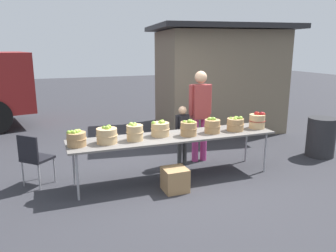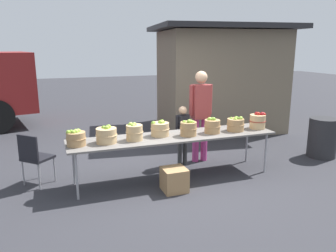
{
  "view_description": "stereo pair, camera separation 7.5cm",
  "coord_description": "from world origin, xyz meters",
  "px_view_note": "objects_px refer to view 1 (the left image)",
  "views": [
    {
      "loc": [
        -2.0,
        -4.99,
        2.21
      ],
      "look_at": [
        0.0,
        0.3,
        0.85
      ],
      "focal_mm": 35.61,
      "sensor_mm": 36.0,
      "label": 1
    },
    {
      "loc": [
        -1.93,
        -5.01,
        2.21
      ],
      "look_at": [
        0.0,
        0.3,
        0.85
      ],
      "focal_mm": 35.61,
      "sensor_mm": 36.0,
      "label": 2
    }
  ],
  "objects_px": {
    "child_customer": "(182,131)",
    "folding_chair": "(34,156)",
    "apple_basket_green_2": "(135,132)",
    "apple_basket_green_6": "(235,124)",
    "market_table": "(174,138)",
    "apple_basket_red_0": "(257,121)",
    "vendor_adult": "(200,109)",
    "apple_basket_green_0": "(76,138)",
    "apple_basket_green_5": "(212,125)",
    "trash_barrel": "(321,137)",
    "apple_basket_green_4": "(189,128)",
    "apple_basket_green_3": "(160,129)",
    "apple_basket_green_1": "(107,135)",
    "produce_crate": "(175,179)"
  },
  "relations": [
    {
      "from": "apple_basket_green_3",
      "to": "vendor_adult",
      "type": "distance_m",
      "value": 1.18
    },
    {
      "from": "apple_basket_green_0",
      "to": "vendor_adult",
      "type": "height_order",
      "value": "vendor_adult"
    },
    {
      "from": "market_table",
      "to": "child_customer",
      "type": "bearing_deg",
      "value": 54.83
    },
    {
      "from": "vendor_adult",
      "to": "child_customer",
      "type": "xyz_separation_m",
      "value": [
        -0.42,
        -0.14,
        -0.36
      ]
    },
    {
      "from": "apple_basket_green_1",
      "to": "apple_basket_green_5",
      "type": "bearing_deg",
      "value": -0.58
    },
    {
      "from": "apple_basket_green_3",
      "to": "trash_barrel",
      "type": "bearing_deg",
      "value": -0.62
    },
    {
      "from": "apple_basket_green_1",
      "to": "trash_barrel",
      "type": "xyz_separation_m",
      "value": [
        4.38,
        0.07,
        -0.48
      ]
    },
    {
      "from": "apple_basket_green_6",
      "to": "apple_basket_green_0",
      "type": "bearing_deg",
      "value": 179.54
    },
    {
      "from": "apple_basket_green_6",
      "to": "apple_basket_green_4",
      "type": "bearing_deg",
      "value": -178.69
    },
    {
      "from": "apple_basket_green_1",
      "to": "produce_crate",
      "type": "height_order",
      "value": "apple_basket_green_1"
    },
    {
      "from": "apple_basket_green_3",
      "to": "trash_barrel",
      "type": "xyz_separation_m",
      "value": [
        3.47,
        -0.04,
        -0.48
      ]
    },
    {
      "from": "apple_basket_green_4",
      "to": "trash_barrel",
      "type": "distance_m",
      "value": 3.06
    },
    {
      "from": "apple_basket_green_4",
      "to": "vendor_adult",
      "type": "relative_size",
      "value": 0.17
    },
    {
      "from": "apple_basket_green_3",
      "to": "apple_basket_red_0",
      "type": "height_order",
      "value": "apple_basket_red_0"
    },
    {
      "from": "market_table",
      "to": "produce_crate",
      "type": "distance_m",
      "value": 0.75
    },
    {
      "from": "child_customer",
      "to": "folding_chair",
      "type": "distance_m",
      "value": 2.59
    },
    {
      "from": "market_table",
      "to": "apple_basket_red_0",
      "type": "xyz_separation_m",
      "value": [
        1.61,
        -0.03,
        0.17
      ]
    },
    {
      "from": "apple_basket_green_6",
      "to": "apple_basket_red_0",
      "type": "distance_m",
      "value": 0.47
    },
    {
      "from": "market_table",
      "to": "apple_basket_green_1",
      "type": "xyz_separation_m",
      "value": [
        -1.13,
        -0.03,
        0.16
      ]
    },
    {
      "from": "apple_basket_green_2",
      "to": "apple_basket_green_4",
      "type": "relative_size",
      "value": 1.0
    },
    {
      "from": "apple_basket_green_2",
      "to": "apple_basket_green_6",
      "type": "distance_m",
      "value": 1.83
    },
    {
      "from": "apple_basket_green_0",
      "to": "apple_basket_red_0",
      "type": "distance_m",
      "value": 3.2
    },
    {
      "from": "apple_basket_red_0",
      "to": "apple_basket_green_6",
      "type": "bearing_deg",
      "value": -177.84
    },
    {
      "from": "market_table",
      "to": "vendor_adult",
      "type": "height_order",
      "value": "vendor_adult"
    },
    {
      "from": "apple_basket_green_0",
      "to": "apple_basket_green_5",
      "type": "bearing_deg",
      "value": -0.49
    },
    {
      "from": "apple_basket_green_3",
      "to": "apple_basket_green_4",
      "type": "height_order",
      "value": "apple_basket_green_4"
    },
    {
      "from": "apple_basket_green_6",
      "to": "vendor_adult",
      "type": "distance_m",
      "value": 0.81
    },
    {
      "from": "apple_basket_green_1",
      "to": "apple_basket_green_4",
      "type": "height_order",
      "value": "same"
    },
    {
      "from": "apple_basket_green_3",
      "to": "apple_basket_green_4",
      "type": "relative_size",
      "value": 1.1
    },
    {
      "from": "apple_basket_green_5",
      "to": "vendor_adult",
      "type": "height_order",
      "value": "vendor_adult"
    },
    {
      "from": "apple_basket_green_0",
      "to": "trash_barrel",
      "type": "xyz_separation_m",
      "value": [
        4.83,
        0.07,
        -0.47
      ]
    },
    {
      "from": "apple_basket_green_0",
      "to": "vendor_adult",
      "type": "xyz_separation_m",
      "value": [
        2.38,
        0.69,
        0.17
      ]
    },
    {
      "from": "apple_basket_green_2",
      "to": "apple_basket_green_3",
      "type": "bearing_deg",
      "value": 13.59
    },
    {
      "from": "apple_basket_green_4",
      "to": "trash_barrel",
      "type": "relative_size",
      "value": 0.36
    },
    {
      "from": "apple_basket_green_3",
      "to": "produce_crate",
      "type": "relative_size",
      "value": 0.87
    },
    {
      "from": "trash_barrel",
      "to": "apple_basket_green_3",
      "type": "bearing_deg",
      "value": 179.38
    },
    {
      "from": "apple_basket_green_6",
      "to": "child_customer",
      "type": "distance_m",
      "value": 0.98
    },
    {
      "from": "market_table",
      "to": "apple_basket_green_6",
      "type": "bearing_deg",
      "value": -2.59
    },
    {
      "from": "market_table",
      "to": "apple_basket_red_0",
      "type": "relative_size",
      "value": 11.43
    },
    {
      "from": "apple_basket_green_2",
      "to": "apple_basket_green_5",
      "type": "relative_size",
      "value": 1.02
    },
    {
      "from": "apple_basket_green_2",
      "to": "folding_chair",
      "type": "distance_m",
      "value": 1.65
    },
    {
      "from": "apple_basket_green_0",
      "to": "folding_chair",
      "type": "distance_m",
      "value": 0.89
    },
    {
      "from": "apple_basket_green_0",
      "to": "apple_basket_green_1",
      "type": "relative_size",
      "value": 0.9
    },
    {
      "from": "apple_basket_green_3",
      "to": "vendor_adult",
      "type": "relative_size",
      "value": 0.18
    },
    {
      "from": "apple_basket_green_5",
      "to": "apple_basket_green_2",
      "type": "bearing_deg",
      "value": 179.38
    },
    {
      "from": "child_customer",
      "to": "trash_barrel",
      "type": "bearing_deg",
      "value": 159.09
    },
    {
      "from": "apple_basket_green_3",
      "to": "folding_chair",
      "type": "bearing_deg",
      "value": 168.57
    },
    {
      "from": "child_customer",
      "to": "produce_crate",
      "type": "xyz_separation_m",
      "value": [
        -0.55,
        -1.01,
        -0.49
      ]
    },
    {
      "from": "apple_basket_green_2",
      "to": "vendor_adult",
      "type": "distance_m",
      "value": 1.65
    },
    {
      "from": "apple_basket_green_4",
      "to": "apple_basket_red_0",
      "type": "height_order",
      "value": "apple_basket_red_0"
    }
  ]
}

